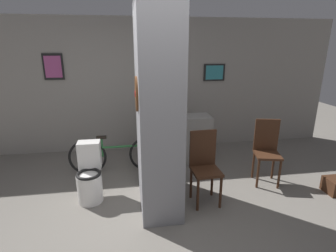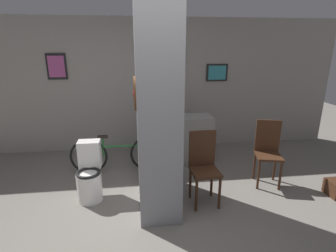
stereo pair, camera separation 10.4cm
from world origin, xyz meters
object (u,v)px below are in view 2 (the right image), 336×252
object	(u,v)px
chair_by_doorway	(268,150)
bicycle	(119,154)
chair_near_pillar	(204,164)
toilet	(90,175)
bottle_tall	(182,112)

from	to	relation	value
chair_by_doorway	bicycle	xyz separation A→B (m)	(-2.30, 0.64, -0.22)
chair_near_pillar	bicycle	size ratio (longest dim) A/B	0.62
bicycle	toilet	bearing A→B (deg)	-116.22
bicycle	bottle_tall	bearing A→B (deg)	9.81
toilet	chair_near_pillar	size ratio (longest dim) A/B	0.80
chair_near_pillar	bicycle	bearing A→B (deg)	136.55
toilet	chair_by_doorway	xyz separation A→B (m)	(2.66, 0.10, 0.21)
chair_by_doorway	bicycle	world-z (taller)	chair_by_doorway
chair_by_doorway	bicycle	size ratio (longest dim) A/B	0.62
bicycle	chair_by_doorway	bearing A→B (deg)	-15.67
bicycle	bottle_tall	size ratio (longest dim) A/B	6.34
toilet	bicycle	xyz separation A→B (m)	(0.37, 0.75, -0.02)
bicycle	bottle_tall	distance (m)	1.28
chair_near_pillar	bicycle	distance (m)	1.58
toilet	bottle_tall	xyz separation A→B (m)	(1.46, 0.93, 0.63)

